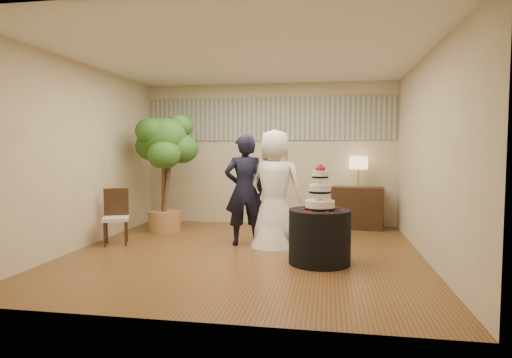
% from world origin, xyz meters
% --- Properties ---
extents(floor, '(5.00, 5.00, 0.00)m').
position_xyz_m(floor, '(0.00, 0.00, 0.00)').
color(floor, brown).
rests_on(floor, ground).
extents(ceiling, '(5.00, 5.00, 0.00)m').
position_xyz_m(ceiling, '(0.00, 0.00, 2.80)').
color(ceiling, white).
rests_on(ceiling, wall_back).
extents(wall_back, '(5.00, 0.06, 2.80)m').
position_xyz_m(wall_back, '(0.00, 2.50, 1.40)').
color(wall_back, beige).
rests_on(wall_back, ground).
extents(wall_front, '(5.00, 0.06, 2.80)m').
position_xyz_m(wall_front, '(0.00, -2.50, 1.40)').
color(wall_front, beige).
rests_on(wall_front, ground).
extents(wall_left, '(0.06, 5.00, 2.80)m').
position_xyz_m(wall_left, '(-2.50, 0.00, 1.40)').
color(wall_left, beige).
rests_on(wall_left, ground).
extents(wall_right, '(0.06, 5.00, 2.80)m').
position_xyz_m(wall_right, '(2.50, 0.00, 1.40)').
color(wall_right, beige).
rests_on(wall_right, ground).
extents(mural_border, '(4.90, 0.02, 0.85)m').
position_xyz_m(mural_border, '(0.00, 2.48, 2.10)').
color(mural_border, gray).
rests_on(mural_border, wall_back).
extents(groom, '(0.73, 0.59, 1.73)m').
position_xyz_m(groom, '(-0.11, 0.55, 0.86)').
color(groom, black).
rests_on(groom, floor).
extents(bride, '(1.00, 0.90, 1.80)m').
position_xyz_m(bride, '(0.37, 0.54, 0.90)').
color(bride, white).
rests_on(bride, floor).
extents(cake_table, '(0.95, 0.95, 0.71)m').
position_xyz_m(cake_table, '(1.08, -0.38, 0.36)').
color(cake_table, black).
rests_on(cake_table, floor).
extents(wedding_cake, '(0.39, 0.39, 0.60)m').
position_xyz_m(wedding_cake, '(1.08, -0.38, 1.01)').
color(wedding_cake, white).
rests_on(wedding_cake, cake_table).
extents(console, '(1.00, 0.56, 0.79)m').
position_xyz_m(console, '(1.74, 2.26, 0.40)').
color(console, '#311D11').
rests_on(console, floor).
extents(table_lamp, '(0.32, 0.32, 0.58)m').
position_xyz_m(table_lamp, '(1.74, 2.26, 1.08)').
color(table_lamp, beige).
rests_on(table_lamp, console).
extents(ficus_tree, '(1.46, 1.46, 2.19)m').
position_xyz_m(ficus_tree, '(-1.76, 1.39, 1.09)').
color(ficus_tree, '#30631F').
rests_on(ficus_tree, floor).
extents(side_chair, '(0.54, 0.55, 0.87)m').
position_xyz_m(side_chair, '(-2.11, 0.22, 0.44)').
color(side_chair, '#311D11').
rests_on(side_chair, floor).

